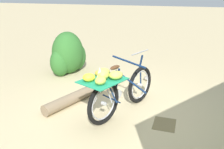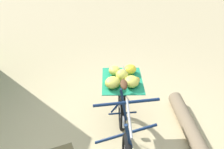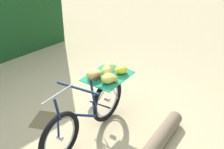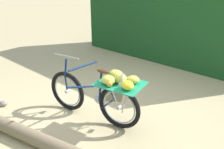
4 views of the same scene
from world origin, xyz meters
TOP-DOWN VIEW (x-y plane):
  - ground_plane at (0.00, 0.00)m, footprint 60.00×60.00m
  - foliage_hedge at (1.09, 3.12)m, footprint 4.72×3.43m
  - bicycle at (-0.10, -0.21)m, footprint 1.76×0.99m
  - fallen_log at (-0.67, -1.03)m, footprint 2.15×0.96m
  - path_stone at (-1.97, -0.04)m, footprint 0.16×0.13m
  - leaf_litter_patch at (-0.04, 0.61)m, footprint 0.44×0.36m

SIDE VIEW (x-z plane):
  - ground_plane at x=0.00m, z-range 0.00..0.00m
  - leaf_litter_patch at x=-0.04m, z-range 0.00..0.01m
  - path_stone at x=-1.97m, z-range 0.00..0.10m
  - fallen_log at x=-0.67m, z-range 0.00..0.21m
  - bicycle at x=-0.10m, z-range 0.00..1.03m
  - foliage_hedge at x=1.09m, z-range 0.00..2.44m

